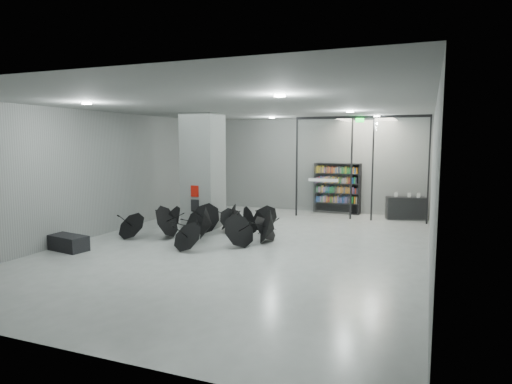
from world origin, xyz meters
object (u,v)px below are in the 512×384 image
at_px(bookshelf, 337,188).
at_px(bench, 66,243).
at_px(column, 203,171).
at_px(shop_counter, 406,208).
at_px(umbrella_cluster, 214,228).

bearing_deg(bookshelf, bench, -118.27).
bearing_deg(column, shop_counter, 32.73).
height_order(column, bench, column).
height_order(bookshelf, shop_counter, bookshelf).
relative_size(shop_counter, umbrella_cluster, 0.27).
relative_size(column, bookshelf, 1.89).
bearing_deg(bench, bookshelf, 67.33).
relative_size(column, shop_counter, 2.72).
distance_m(shop_counter, umbrella_cluster, 7.94).
bearing_deg(column, bench, -114.49).
xyz_separation_m(column, bench, (-2.00, -4.39, -1.79)).
relative_size(bench, umbrella_cluster, 0.24).
height_order(bookshelf, umbrella_cluster, bookshelf).
bearing_deg(umbrella_cluster, bench, -137.58).
height_order(column, bookshelf, column).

